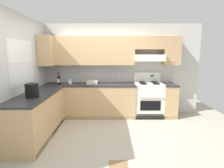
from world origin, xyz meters
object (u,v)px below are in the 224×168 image
at_px(bowl, 92,83).
at_px(bucket, 32,90).
at_px(wine_bottle, 59,79).
at_px(paper_towel_roll, 70,82).
at_px(stove, 148,99).

xyz_separation_m(bowl, bucket, (-0.98, -1.59, 0.11)).
bearing_deg(wine_bottle, bucket, -93.86).
relative_size(wine_bottle, bowl, 1.18).
bearing_deg(paper_towel_roll, wine_bottle, -152.43).
bearing_deg(paper_towel_roll, bowl, 0.80).
bearing_deg(stove, wine_bottle, -177.82).
height_order(bowl, bucket, bucket).
bearing_deg(bowl, wine_bottle, -170.77).
distance_m(stove, paper_towel_roll, 2.23).
bearing_deg(bowl, bucket, -121.60).
bearing_deg(paper_towel_roll, bucket, -102.65).
distance_m(bowl, paper_towel_roll, 0.62).
distance_m(stove, bucket, 3.01).
height_order(stove, bucket, stove).
relative_size(wine_bottle, paper_towel_roll, 3.00).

